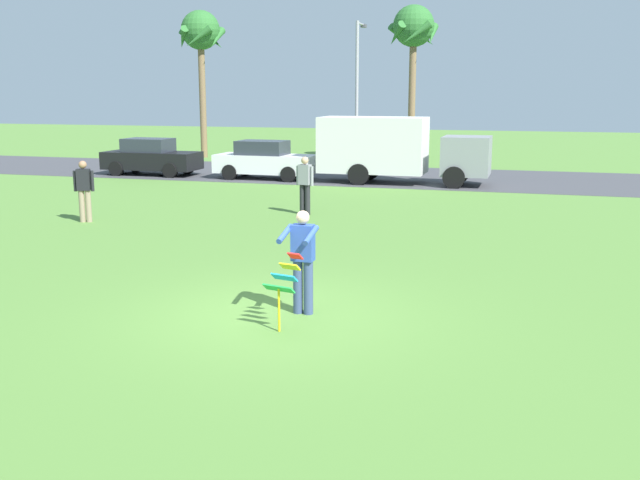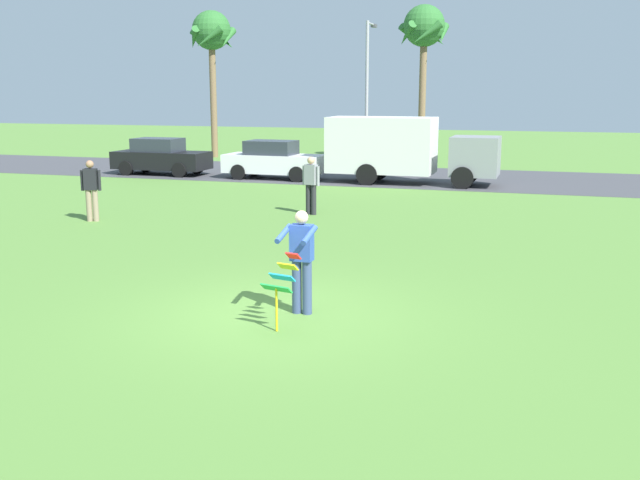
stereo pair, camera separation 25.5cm
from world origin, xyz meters
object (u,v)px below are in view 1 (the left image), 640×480
object	(u,v)px
parked_car_black	(151,157)
streetlight_pole	(358,84)
palm_tree_right_near	(414,32)
palm_tree_left_near	(201,36)
person_walker_near	(305,184)
person_walker_far	(84,189)
parked_truck_grey_van	(393,148)
kite_held	(284,280)
person_kite_flyer	(303,258)
parked_car_white	(265,160)

from	to	relation	value
parked_car_black	streetlight_pole	world-z (taller)	streetlight_pole
parked_car_black	palm_tree_right_near	size ratio (longest dim) A/B	0.53
palm_tree_left_near	streetlight_pole	bearing A→B (deg)	-8.19
person_walker_near	person_walker_far	world-z (taller)	same
parked_truck_grey_van	person_walker_near	world-z (taller)	parked_truck_grey_van
parked_truck_grey_van	kite_held	bearing A→B (deg)	-84.48
parked_car_black	person_walker_far	xyz separation A→B (m)	(4.11, -11.16, 0.16)
parked_car_black	streetlight_pole	bearing A→B (deg)	44.42
palm_tree_right_near	person_walker_near	size ratio (longest dim) A/B	4.58
person_kite_flyer	person_walker_far	size ratio (longest dim) A/B	1.00
parked_car_black	person_walker_far	size ratio (longest dim) A/B	2.43
person_walker_far	palm_tree_right_near	bearing A→B (deg)	74.22
parked_car_white	person_walker_far	xyz separation A→B (m)	(-1.23, -11.16, 0.16)
parked_car_white	kite_held	bearing A→B (deg)	-68.70
person_kite_flyer	parked_truck_grey_van	distance (m)	17.83
kite_held	person_kite_flyer	bearing A→B (deg)	87.61
parked_truck_grey_van	palm_tree_left_near	world-z (taller)	palm_tree_left_near
palm_tree_right_near	person_walker_far	xyz separation A→B (m)	(-5.83, -20.64, -5.63)
parked_car_black	parked_truck_grey_van	size ratio (longest dim) A/B	0.63
kite_held	palm_tree_right_near	size ratio (longest dim) A/B	0.15
person_kite_flyer	person_walker_far	world-z (taller)	same
parked_car_white	palm_tree_left_near	size ratio (longest dim) A/B	0.54
parked_truck_grey_van	palm_tree_right_near	distance (m)	10.82
person_walker_far	palm_tree_left_near	bearing A→B (deg)	105.84
kite_held	streetlight_pole	bearing A→B (deg)	100.98
parked_car_white	person_walker_near	size ratio (longest dim) A/B	2.45
parked_truck_grey_van	parked_car_black	bearing A→B (deg)	180.00
palm_tree_left_near	palm_tree_right_near	distance (m)	11.49
person_kite_flyer	parked_car_black	xyz separation A→B (m)	(-12.61, 17.73, -0.18)
person_kite_flyer	parked_truck_grey_van	size ratio (longest dim) A/B	0.26
person_walker_far	kite_held	bearing A→B (deg)	-41.10
parked_car_black	parked_truck_grey_van	world-z (taller)	parked_truck_grey_van
parked_truck_grey_van	streetlight_pole	xyz separation A→B (m)	(-3.24, 7.39, 2.59)
palm_tree_left_near	parked_truck_grey_van	bearing A→B (deg)	-35.23
person_walker_near	kite_held	bearing A→B (deg)	-74.28
palm_tree_left_near	streetlight_pole	distance (m)	9.51
parked_truck_grey_van	person_walker_far	distance (m)	13.02
person_kite_flyer	palm_tree_left_near	xyz separation A→B (m)	(-14.13, 26.43, 5.60)
parked_truck_grey_van	person_kite_flyer	bearing A→B (deg)	-84.12
person_kite_flyer	person_walker_near	world-z (taller)	same
kite_held	parked_car_black	bearing A→B (deg)	124.13
parked_truck_grey_van	palm_tree_left_near	size ratio (longest dim) A/B	0.85
parked_car_white	palm_tree_left_near	distance (m)	12.49
parked_truck_grey_van	palm_tree_right_near	size ratio (longest dim) A/B	0.85
parked_car_black	parked_car_white	xyz separation A→B (m)	(5.34, 0.00, 0.00)
kite_held	streetlight_pole	world-z (taller)	streetlight_pole
person_kite_flyer	palm_tree_left_near	bearing A→B (deg)	118.14
person_walker_near	person_walker_far	xyz separation A→B (m)	(-5.56, -2.96, 0.00)
palm_tree_right_near	streetlight_pole	world-z (taller)	palm_tree_right_near
kite_held	palm_tree_right_near	world-z (taller)	palm_tree_right_near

